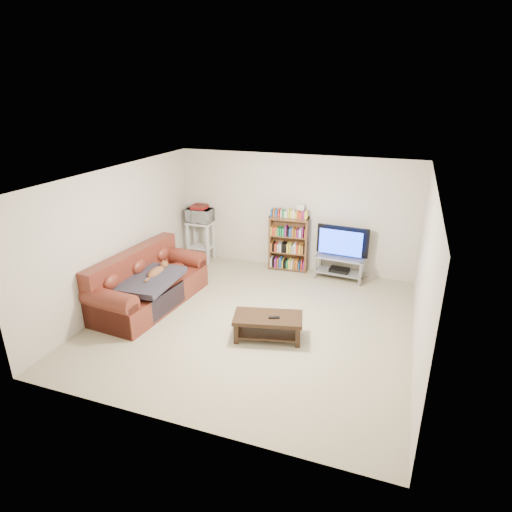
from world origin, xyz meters
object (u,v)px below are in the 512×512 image
at_px(tv_stand, 340,264).
at_px(sofa, 147,286).
at_px(bookshelf, 288,243).
at_px(coffee_table, 268,323).

bearing_deg(tv_stand, sofa, -139.45).
bearing_deg(sofa, tv_stand, 41.10).
bearing_deg(sofa, bookshelf, 55.20).
bearing_deg(coffee_table, sofa, 157.67).
bearing_deg(coffee_table, bookshelf, 85.72).
xyz_separation_m(sofa, bookshelf, (1.94, 2.33, 0.27)).
distance_m(sofa, bookshelf, 3.05).
distance_m(coffee_table, tv_stand, 2.68).
distance_m(sofa, coffee_table, 2.41).
height_order(sofa, bookshelf, bookshelf).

